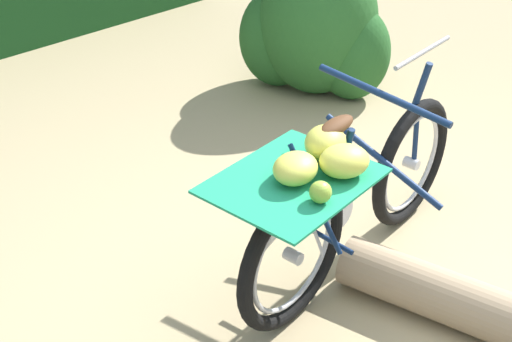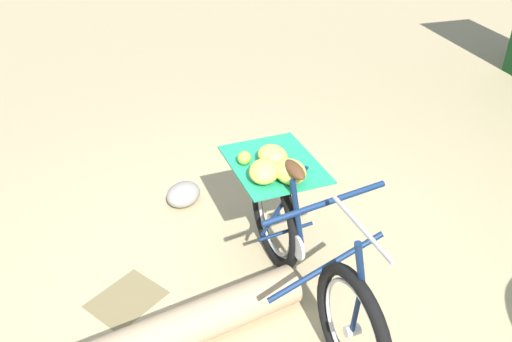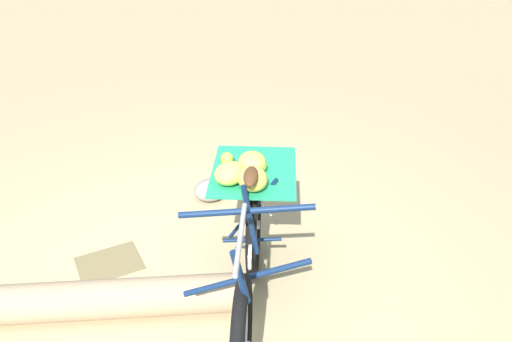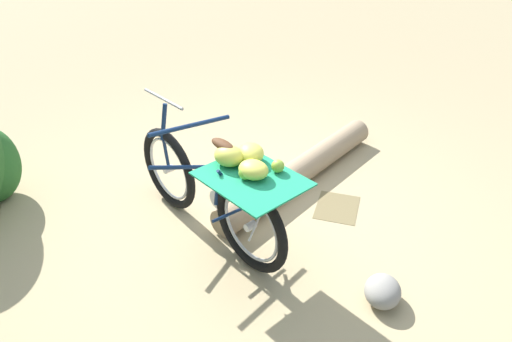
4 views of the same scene
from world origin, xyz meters
TOP-DOWN VIEW (x-y plane):
  - ground_plane at (0.00, 0.00)m, footprint 60.00×60.00m
  - bicycle at (-0.26, 0.13)m, footprint 1.17×1.68m
  - path_stone at (-0.57, -1.19)m, footprint 0.30×0.25m
  - leaf_litter_patch at (0.43, -0.74)m, footprint 0.44×0.36m

SIDE VIEW (x-z plane):
  - ground_plane at x=0.00m, z-range 0.00..0.00m
  - leaf_litter_patch at x=0.43m, z-range 0.00..0.01m
  - path_stone at x=-0.57m, z-range 0.00..0.18m
  - bicycle at x=-0.26m, z-range -0.04..1.00m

